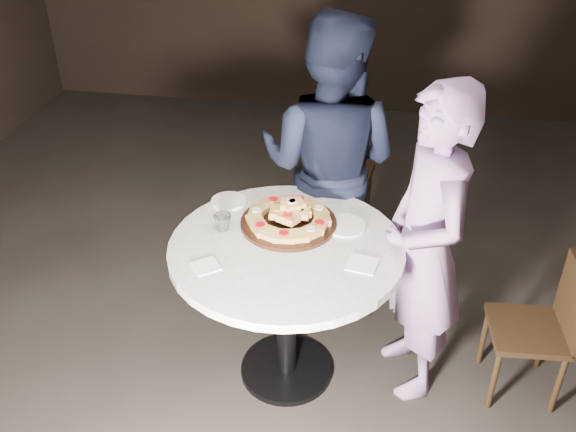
{
  "coord_description": "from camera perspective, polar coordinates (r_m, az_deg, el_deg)",
  "views": [
    {
      "loc": [
        0.44,
        -2.59,
        2.59
      ],
      "look_at": [
        0.04,
        -0.1,
        0.97
      ],
      "focal_mm": 40.0,
      "sensor_mm": 36.0,
      "label": 1
    }
  ],
  "objects": [
    {
      "name": "diner_teal",
      "position": [
        3.1,
        12.05,
        -2.82
      ],
      "size": [
        0.57,
        0.7,
        1.66
      ],
      "primitive_type": "imported",
      "rotation": [
        0.0,
        0.0,
        -1.24
      ],
      "color": "#866EA8",
      "rests_on": "ground"
    },
    {
      "name": "focaccia_pile",
      "position": [
        3.14,
        0.12,
        0.05
      ],
      "size": [
        0.43,
        0.42,
        0.11
      ],
      "rotation": [
        0.0,
        0.0,
        -0.29
      ],
      "color": "#BA8C48",
      "rests_on": "serving_board"
    },
    {
      "name": "chair_far",
      "position": [
        4.22,
        4.04,
        3.92
      ],
      "size": [
        0.51,
        0.53,
        0.98
      ],
      "rotation": [
        0.0,
        0.0,
        3.02
      ],
      "color": "black",
      "rests_on": "ground"
    },
    {
      "name": "water_glass",
      "position": [
        3.13,
        -5.84,
        -0.58
      ],
      "size": [
        0.09,
        0.09,
        0.08
      ],
      "primitive_type": "imported",
      "rotation": [
        0.0,
        0.0,
        -0.05
      ],
      "color": "silver",
      "rests_on": "table"
    },
    {
      "name": "chair_right",
      "position": [
        3.44,
        21.99,
        -8.77
      ],
      "size": [
        0.4,
        0.39,
        0.78
      ],
      "rotation": [
        0.0,
        0.0,
        -1.5
      ],
      "color": "black",
      "rests_on": "ground"
    },
    {
      "name": "plate_left",
      "position": [
        3.37,
        -5.3,
        1.35
      ],
      "size": [
        0.24,
        0.24,
        0.01
      ],
      "primitive_type": "cylinder",
      "rotation": [
        0.0,
        0.0,
        0.43
      ],
      "color": "white",
      "rests_on": "table"
    },
    {
      "name": "napkin_far",
      "position": [
        2.92,
        6.61,
        -4.27
      ],
      "size": [
        0.15,
        0.15,
        0.01
      ],
      "primitive_type": "cube",
      "rotation": [
        0.0,
        0.0,
        -0.19
      ],
      "color": "white",
      "rests_on": "table"
    },
    {
      "name": "table",
      "position": [
        3.12,
        -0.15,
        -4.92
      ],
      "size": [
        1.2,
        1.2,
        0.84
      ],
      "rotation": [
        0.0,
        0.0,
        -0.07
      ],
      "color": "black",
      "rests_on": "ground"
    },
    {
      "name": "floor",
      "position": [
        3.69,
        -0.44,
        -11.91
      ],
      "size": [
        7.0,
        7.0,
        0.0
      ],
      "primitive_type": "plane",
      "color": "black",
      "rests_on": "ground"
    },
    {
      "name": "napkin_near",
      "position": [
        2.91,
        -7.31,
        -4.44
      ],
      "size": [
        0.16,
        0.16,
        0.01
      ],
      "primitive_type": "cube",
      "rotation": [
        0.0,
        0.0,
        0.63
      ],
      "color": "white",
      "rests_on": "table"
    },
    {
      "name": "serving_board",
      "position": [
        3.17,
        0.05,
        -0.61
      ],
      "size": [
        0.5,
        0.5,
        0.02
      ],
      "primitive_type": "cylinder",
      "rotation": [
        0.0,
        0.0,
        0.05
      ],
      "color": "black",
      "rests_on": "table"
    },
    {
      "name": "diner_navy",
      "position": [
        3.65,
        3.66,
        4.57
      ],
      "size": [
        0.99,
        0.85,
        1.75
      ],
      "primitive_type": "imported",
      "rotation": [
        0.0,
        0.0,
        2.9
      ],
      "color": "black",
      "rests_on": "ground"
    },
    {
      "name": "plate_right",
      "position": [
        3.17,
        5.08,
        -0.85
      ],
      "size": [
        0.22,
        0.22,
        0.01
      ],
      "primitive_type": "cylinder",
      "rotation": [
        0.0,
        0.0,
        -0.08
      ],
      "color": "white",
      "rests_on": "table"
    }
  ]
}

